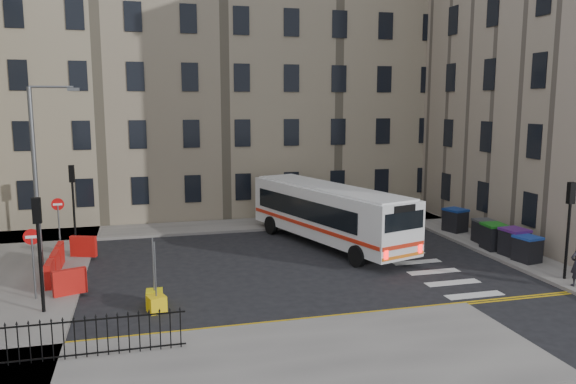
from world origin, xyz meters
name	(u,v)px	position (x,y,z in m)	size (l,w,h in m)	color
ground	(328,261)	(0.00, 0.00, 0.00)	(120.00, 120.00, 0.00)	black
pavement_north	(186,228)	(-6.00, 8.60, 0.07)	(36.00, 3.20, 0.15)	slate
pavement_east	(452,231)	(9.00, 4.00, 0.07)	(2.40, 26.00, 0.15)	slate
pavement_west	(13,276)	(-14.00, 1.00, 0.07)	(6.00, 22.00, 0.15)	slate
pavement_sw	(204,375)	(-7.00, -10.00, 0.07)	(20.00, 6.00, 0.15)	slate
terrace_north	(160,86)	(-7.00, 15.50, 8.62)	(38.30, 10.80, 17.20)	gray
traffic_light_east	(569,215)	(8.60, -5.50, 2.87)	(0.28, 0.22, 4.10)	black
traffic_light_nw	(73,191)	(-12.00, 6.50, 2.87)	(0.28, 0.22, 4.10)	black
traffic_light_sw	(39,237)	(-12.00, -4.00, 2.87)	(0.28, 0.22, 4.10)	black
streetlamp	(35,175)	(-13.00, 2.00, 4.34)	(0.50, 0.22, 8.14)	#595B5E
no_entry_north	(58,214)	(-12.50, 4.50, 2.08)	(0.60, 0.08, 3.00)	#595B5E
no_entry_south	(32,249)	(-12.50, -2.50, 2.08)	(0.60, 0.08, 3.00)	#595B5E
roadworks_barriers	(64,263)	(-11.84, 0.50, 0.65)	(1.66, 6.26, 1.00)	red
iron_railings	(47,341)	(-11.25, -8.20, 0.75)	(7.80, 0.04, 1.20)	black
bus	(328,212)	(0.98, 2.97, 1.78)	(5.82, 11.55, 3.08)	silver
wheelie_bin_a	(527,249)	(8.76, -2.87, 0.76)	(1.12, 1.24, 1.21)	black
wheelie_bin_b	(514,242)	(8.82, -1.83, 0.82)	(1.18, 1.31, 1.33)	black
wheelie_bin_c	(494,236)	(8.61, -0.53, 0.81)	(1.13, 1.27, 1.31)	black
wheelie_bin_d	(484,231)	(8.98, 0.88, 0.76)	(1.02, 1.16, 1.21)	black
wheelie_bin_e	(455,220)	(8.90, 3.57, 0.81)	(1.32, 1.42, 1.31)	black
bollard_yellow	(157,304)	(-8.12, -4.64, 0.30)	(0.60, 0.60, 0.60)	yellow
bollard_chevron	(155,298)	(-8.17, -3.98, 0.30)	(0.60, 0.60, 0.60)	yellow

